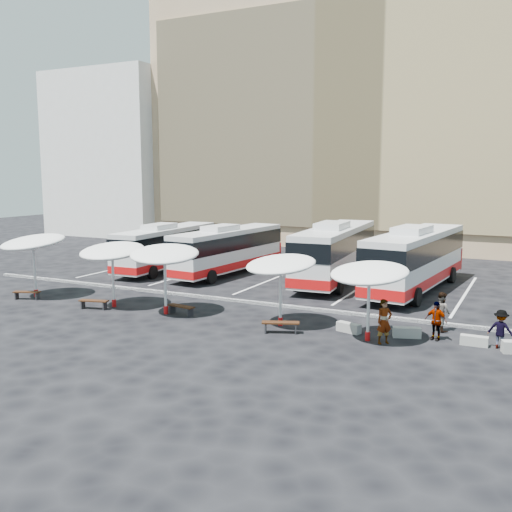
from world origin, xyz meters
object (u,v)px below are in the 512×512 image
at_px(wood_bench_0, 27,293).
at_px(conc_bench_0, 349,328).
at_px(passenger_2, 436,321).
at_px(sunshade_0, 33,242).
at_px(wood_bench_1, 94,302).
at_px(passenger_1, 442,312).
at_px(sunshade_2, 165,254).
at_px(passenger_0, 384,322).
at_px(bus_0, 167,246).
at_px(sunshade_1, 112,251).
at_px(conc_bench_1, 407,332).
at_px(bus_2, 336,250).
at_px(sunshade_3, 281,265).
at_px(conc_bench_2, 474,341).
at_px(bus_1, 228,249).
at_px(sunshade_4, 369,273).
at_px(passenger_3, 501,329).
at_px(bus_3, 416,257).
at_px(wood_bench_3, 281,324).
at_px(wood_bench_2, 181,308).

height_order(wood_bench_0, conc_bench_0, wood_bench_0).
bearing_deg(passenger_2, sunshade_0, -159.59).
height_order(wood_bench_1, passenger_1, passenger_1).
bearing_deg(sunshade_2, passenger_2, 5.98).
relative_size(wood_bench_0, passenger_0, 0.82).
xyz_separation_m(bus_0, wood_bench_1, (3.71, -11.72, -1.38)).
xyz_separation_m(sunshade_0, sunshade_1, (5.60, 0.05, -0.16)).
height_order(sunshade_0, passenger_0, sunshade_0).
height_order(bus_0, conc_bench_1, bus_0).
bearing_deg(sunshade_1, passenger_1, 10.02).
xyz_separation_m(bus_2, sunshade_3, (1.29, -11.66, 0.85)).
xyz_separation_m(sunshade_3, conc_bench_2, (8.33, 0.72, -2.64)).
xyz_separation_m(bus_1, passenger_2, (15.56, -9.99, -0.94)).
distance_m(bus_2, conc_bench_2, 14.68).
distance_m(bus_1, sunshade_4, 17.32).
bearing_deg(passenger_3, sunshade_4, 25.26).
distance_m(sunshade_3, conc_bench_2, 8.77).
xyz_separation_m(wood_bench_1, conc_bench_0, (13.09, 1.70, -0.15)).
relative_size(bus_3, passenger_2, 7.61).
bearing_deg(passenger_3, sunshade_2, 15.59).
distance_m(bus_0, bus_2, 12.43).
xyz_separation_m(sunshade_0, passenger_3, (24.25, 1.31, -2.32)).
relative_size(sunshade_3, wood_bench_1, 2.57).
relative_size(sunshade_4, wood_bench_3, 2.33).
xyz_separation_m(sunshade_0, wood_bench_3, (15.47, -0.59, -2.72)).
bearing_deg(conc_bench_1, sunshade_0, -176.65).
bearing_deg(passenger_3, wood_bench_3, 23.03).
relative_size(bus_1, sunshade_3, 2.71).
bearing_deg(wood_bench_0, bus_0, 84.11).
bearing_deg(bus_1, bus_0, -169.64).
bearing_deg(bus_0, conc_bench_1, -29.71).
bearing_deg(wood_bench_1, wood_bench_0, 179.01).
distance_m(sunshade_0, wood_bench_2, 10.11).
distance_m(passenger_0, passenger_3, 4.57).
distance_m(sunshade_3, passenger_3, 9.55).
xyz_separation_m(wood_bench_3, passenger_1, (6.27, 3.50, 0.50)).
bearing_deg(sunshade_0, wood_bench_2, 1.23).
xyz_separation_m(bus_2, wood_bench_2, (-3.94, -12.00, -1.65)).
height_order(sunshade_2, wood_bench_2, sunshade_2).
relative_size(wood_bench_1, conc_bench_0, 1.43).
bearing_deg(sunshade_2, wood_bench_1, -167.76).
distance_m(bus_2, wood_bench_3, 13.03).
distance_m(bus_3, sunshade_2, 15.18).
xyz_separation_m(conc_bench_0, conc_bench_1, (2.47, 0.33, 0.01)).
xyz_separation_m(bus_3, sunshade_1, (-13.33, -11.34, 0.94)).
bearing_deg(wood_bench_1, bus_3, 41.28).
distance_m(sunshade_3, wood_bench_3, 2.76).
xyz_separation_m(bus_1, wood_bench_0, (-6.06, -12.09, -1.42)).
distance_m(sunshade_1, passenger_3, 18.81).
distance_m(bus_3, wood_bench_2, 14.59).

